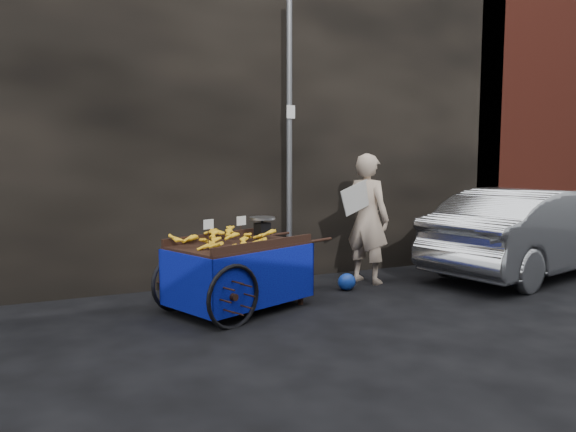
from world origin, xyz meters
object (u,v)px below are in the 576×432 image
vendor (367,219)px  parked_car (532,232)px  banana_cart (236,251)px  plastic_bag (347,282)px

vendor → parked_car: size_ratio=0.46×
vendor → parked_car: (2.59, -0.57, -0.26)m
banana_cart → vendor: 2.27m
vendor → parked_car: vendor is taller
plastic_bag → parked_car: (3.08, -0.27, 0.54)m
vendor → plastic_bag: (-0.50, -0.30, -0.80)m
plastic_bag → vendor: bearing=30.7°
banana_cart → plastic_bag: size_ratio=8.99×
plastic_bag → parked_car: bearing=-5.1°
banana_cart → plastic_bag: banana_cart is taller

